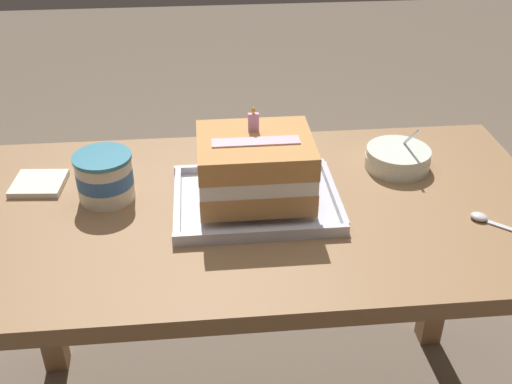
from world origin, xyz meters
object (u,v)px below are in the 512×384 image
at_px(foil_tray, 257,201).
at_px(serving_spoon_near_tray, 488,220).
at_px(napkin_pile, 39,183).
at_px(birthday_cake, 257,167).
at_px(ice_cream_tub, 105,177).
at_px(bowl_stack, 398,158).

distance_m(foil_tray, serving_spoon_near_tray, 0.45).
bearing_deg(napkin_pile, foil_tray, -13.95).
relative_size(serving_spoon_near_tray, napkin_pile, 1.10).
relative_size(birthday_cake, serving_spoon_near_tray, 1.79).
bearing_deg(serving_spoon_near_tray, napkin_pile, 166.06).
height_order(serving_spoon_near_tray, napkin_pile, same).
height_order(ice_cream_tub, serving_spoon_near_tray, ice_cream_tub).
bearing_deg(serving_spoon_near_tray, foil_tray, 166.08).
xyz_separation_m(bowl_stack, napkin_pile, (-0.78, -0.01, -0.02)).
bearing_deg(ice_cream_tub, foil_tray, -9.91).
bearing_deg(bowl_stack, serving_spoon_near_tray, -63.89).
bearing_deg(birthday_cake, bowl_stack, 20.21).
relative_size(bowl_stack, serving_spoon_near_tray, 1.15).
bearing_deg(serving_spoon_near_tray, ice_cream_tub, 167.70).
distance_m(bowl_stack, ice_cream_tub, 0.63).
bearing_deg(ice_cream_tub, birthday_cake, -9.91).
xyz_separation_m(birthday_cake, serving_spoon_near_tray, (0.44, -0.11, -0.08)).
bearing_deg(bowl_stack, ice_cream_tub, -173.90).
bearing_deg(birthday_cake, napkin_pile, 166.05).
xyz_separation_m(birthday_cake, ice_cream_tub, (-0.30, 0.05, -0.04)).
distance_m(bowl_stack, serving_spoon_near_tray, 0.26).
bearing_deg(birthday_cake, foil_tray, -90.00).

